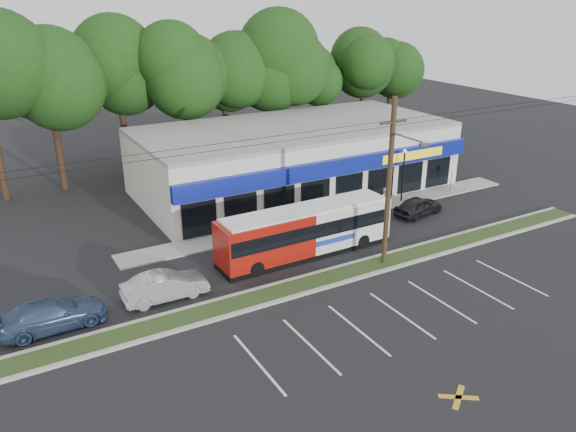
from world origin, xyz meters
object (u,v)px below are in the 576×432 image
(pedestrian_a, at_px, (339,220))
(sign_post, at_px, (452,174))
(metrobus, at_px, (306,230))
(car_dark, at_px, (418,206))
(pedestrian_b, at_px, (384,198))
(utility_pole, at_px, (388,179))
(lamp_post, at_px, (403,169))
(car_blue, at_px, (52,314))
(car_silver, at_px, (165,286))

(pedestrian_a, bearing_deg, sign_post, -179.16)
(metrobus, relative_size, car_dark, 2.79)
(car_dark, distance_m, pedestrian_a, 6.79)
(pedestrian_a, distance_m, pedestrian_b, 5.88)
(utility_pole, bearing_deg, lamp_post, 43.95)
(lamp_post, height_order, car_blue, lamp_post)
(sign_post, relative_size, pedestrian_a, 1.37)
(sign_post, xyz_separation_m, car_dark, (-5.73, -2.50, -0.86))
(car_blue, height_order, pedestrian_b, pedestrian_b)
(car_blue, height_order, pedestrian_a, pedestrian_a)
(utility_pole, bearing_deg, car_dark, 34.70)
(sign_post, relative_size, car_dark, 0.54)
(sign_post, height_order, pedestrian_a, sign_post)
(utility_pole, xyz_separation_m, lamp_post, (8.17, 7.87, -2.74))
(utility_pole, xyz_separation_m, car_silver, (-12.53, 2.57, -4.67))
(sign_post, relative_size, metrobus, 0.19)
(car_silver, relative_size, car_blue, 0.89)
(utility_pole, bearing_deg, car_silver, 168.39)
(car_silver, bearing_deg, car_dark, -81.99)
(lamp_post, relative_size, pedestrian_a, 2.62)
(pedestrian_b, bearing_deg, sign_post, -154.86)
(lamp_post, bearing_deg, metrobus, -159.27)
(car_blue, xyz_separation_m, pedestrian_a, (18.83, 2.94, 0.07))
(sign_post, bearing_deg, lamp_post, 177.42)
(car_blue, relative_size, pedestrian_a, 3.13)
(car_dark, bearing_deg, metrobus, 88.30)
(car_dark, distance_m, car_blue, 25.74)
(pedestrian_a, bearing_deg, pedestrian_b, -168.31)
(pedestrian_a, bearing_deg, car_dark, 168.13)
(sign_post, bearing_deg, car_silver, -168.83)
(car_blue, distance_m, pedestrian_b, 24.84)
(utility_pole, bearing_deg, metrobus, 131.77)
(metrobus, xyz_separation_m, car_blue, (-14.97, -1.00, -0.89))
(car_blue, distance_m, pedestrian_a, 19.05)
(car_dark, height_order, car_silver, car_silver)
(car_dark, relative_size, car_silver, 0.91)
(metrobus, height_order, car_blue, metrobus)
(metrobus, bearing_deg, car_dark, 7.80)
(lamp_post, xyz_separation_m, car_blue, (-26.33, -5.30, -1.93))
(lamp_post, xyz_separation_m, car_dark, (-0.73, -2.72, -1.97))
(utility_pole, height_order, sign_post, utility_pole)
(car_blue, relative_size, pedestrian_b, 3.18)
(utility_pole, xyz_separation_m, pedestrian_a, (0.66, 5.51, -4.60))
(utility_pole, relative_size, pedestrian_b, 31.35)
(car_silver, bearing_deg, sign_post, -78.18)
(utility_pole, relative_size, car_dark, 12.17)
(pedestrian_b, bearing_deg, pedestrian_a, 45.08)
(car_silver, height_order, pedestrian_b, pedestrian_b)
(car_blue, bearing_deg, car_dark, -85.92)
(car_silver, bearing_deg, utility_pole, -100.96)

